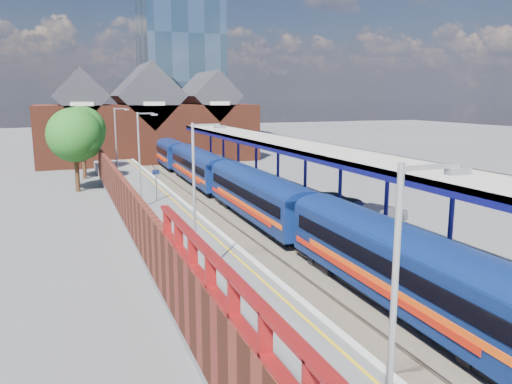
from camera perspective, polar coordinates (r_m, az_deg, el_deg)
ground at (r=47.13m, az=-6.54°, el=-0.35°), size 240.00×240.00×0.00m
ballast_bed at (r=37.76m, az=-2.62°, el=-3.04°), size 6.00×76.00×0.06m
rails at (r=37.74m, az=-2.62°, el=-2.91°), size 4.51×76.00×0.14m
left_platform at (r=36.32m, az=-10.88°, el=-3.03°), size 5.00×76.00×1.00m
right_platform at (r=39.93m, az=5.55°, el=-1.63°), size 6.00×76.00×1.00m
coping_left at (r=36.68m, az=-7.30°, el=-1.94°), size 0.30×76.00×0.05m
coping_right at (r=38.64m, az=1.79°, el=-1.21°), size 0.30×76.00×0.05m
yellow_line at (r=36.55m, az=-8.22°, el=-2.04°), size 0.14×76.00×0.01m
train at (r=44.06m, az=-3.62°, el=1.72°), size 3.14×65.95×3.45m
canopy at (r=40.70m, az=3.78°, el=5.41°), size 4.50×52.00×4.48m
lamp_post_a at (r=9.53m, az=16.00°, el=-14.97°), size 1.48×0.18×7.00m
lamp_post_b at (r=21.81m, az=-6.73°, el=-0.04°), size 1.48×0.18×7.00m
lamp_post_c at (r=37.35m, az=-13.00°, el=4.27°), size 1.48×0.18×7.00m
lamp_post_d at (r=53.17m, az=-15.58°, el=6.03°), size 1.48×0.18×7.00m
platform_sign at (r=39.84m, az=-11.35°, el=1.39°), size 0.55×0.08×2.50m
brick_wall at (r=29.27m, az=-13.69°, el=-2.56°), size 0.35×50.00×3.86m
station_building at (r=73.77m, az=-12.29°, el=7.76°), size 30.00×12.12×13.78m
glass_tower at (r=97.84m, az=-8.77°, el=17.23°), size 14.20×14.20×40.30m
tree_near at (r=50.80m, az=-19.85°, el=5.98°), size 5.20×5.20×8.10m
tree_far at (r=58.81m, az=-19.12°, el=6.60°), size 5.20×5.20×8.10m
parked_car_silver at (r=32.52m, az=14.03°, el=-2.59°), size 4.59×3.09×1.43m
parked_car_dark at (r=36.87m, az=9.05°, el=-1.00°), size 4.52×2.91×1.22m
parked_car_blue at (r=34.13m, az=12.01°, el=-2.10°), size 4.32×2.23×1.17m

